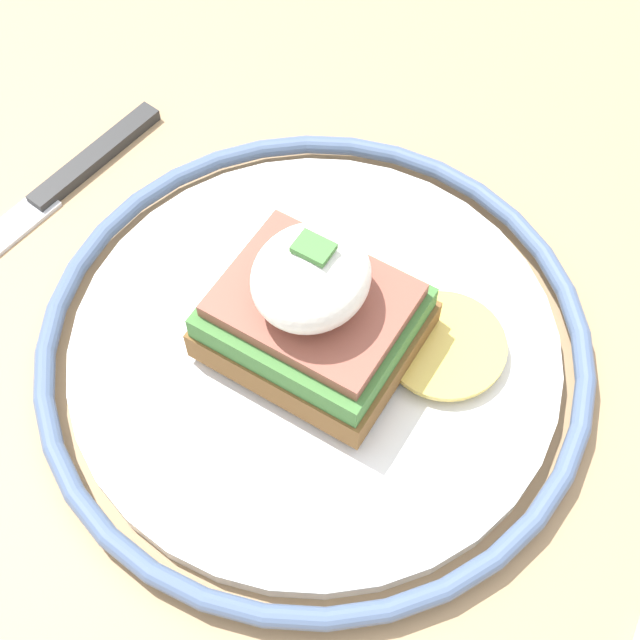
% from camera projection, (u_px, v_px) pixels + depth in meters
% --- Properties ---
extents(ground_plane, '(6.00, 6.00, 0.00)m').
position_uv_depth(ground_plane, '(336.00, 632.00, 1.11)').
color(ground_plane, '#B2ADA3').
extents(dining_table, '(1.01, 0.86, 0.77)m').
position_uv_depth(dining_table, '(352.00, 395.00, 0.56)').
color(dining_table, tan).
rests_on(dining_table, ground_plane).
extents(plate, '(0.27, 0.27, 0.02)m').
position_uv_depth(plate, '(320.00, 349.00, 0.43)').
color(plate, white).
rests_on(plate, dining_table).
extents(sandwich, '(0.13, 0.10, 0.08)m').
position_uv_depth(sandwich, '(322.00, 312.00, 0.40)').
color(sandwich, brown).
rests_on(sandwich, plate).
extents(knife, '(0.04, 0.18, 0.01)m').
position_uv_depth(knife, '(57.00, 188.00, 0.49)').
color(knife, '#2D2D2D').
rests_on(knife, dining_table).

